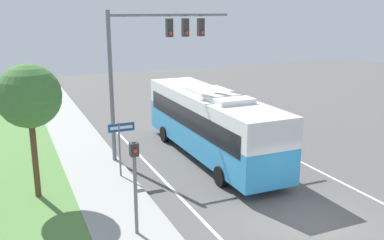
% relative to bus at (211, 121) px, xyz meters
% --- Properties ---
extents(ground_plane, '(80.00, 80.00, 0.00)m').
position_rel_bus_xyz_m(ground_plane, '(0.30, -7.75, -1.99)').
color(ground_plane, '#565451').
extents(lane_divider_far, '(0.14, 30.00, 0.01)m').
position_rel_bus_xyz_m(lane_divider_far, '(3.90, -7.75, -1.99)').
color(lane_divider_far, silver).
rests_on(lane_divider_far, ground_plane).
extents(bus, '(2.75, 11.44, 3.59)m').
position_rel_bus_xyz_m(bus, '(0.00, 0.00, 0.00)').
color(bus, '#3393D1').
rests_on(bus, ground_plane).
extents(signal_gantry, '(6.35, 0.41, 7.48)m').
position_rel_bus_xyz_m(signal_gantry, '(-2.70, 1.32, 3.46)').
color(signal_gantry, slate).
rests_on(signal_gantry, ground_plane).
extents(pedestrian_signal, '(0.28, 0.34, 3.33)m').
position_rel_bus_xyz_m(pedestrian_signal, '(-5.82, -6.20, 0.26)').
color(pedestrian_signal, slate).
rests_on(pedestrian_signal, ground_plane).
extents(street_sign, '(1.20, 0.08, 2.64)m').
position_rel_bus_xyz_m(street_sign, '(-4.95, -0.91, -0.17)').
color(street_sign, slate).
rests_on(street_sign, ground_plane).
extents(roadside_tree, '(2.50, 2.50, 5.41)m').
position_rel_bus_xyz_m(roadside_tree, '(-8.64, -1.64, 2.24)').
color(roadside_tree, brown).
rests_on(roadside_tree, grass_verge).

